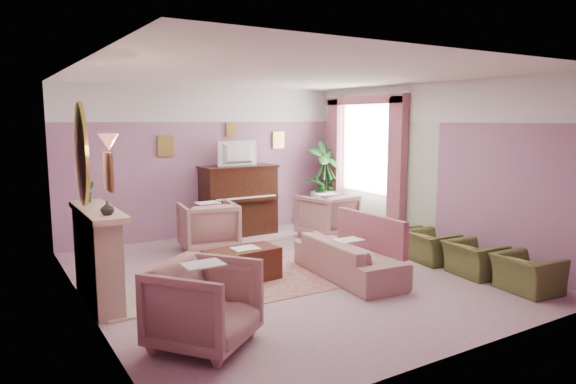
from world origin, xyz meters
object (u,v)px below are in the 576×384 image
olive_chair_a (528,268)px  olive_chair_b (474,254)px  piano (239,201)px  floral_armchair_right (327,213)px  olive_chair_d (394,232)px  olive_chair_c (431,242)px  coffee_table (242,265)px  side_table (323,208)px  floral_armchair_front (204,300)px  floral_armchair_left (208,224)px  sofa (348,251)px  television (239,151)px

olive_chair_a → olive_chair_b: size_ratio=1.00×
olive_chair_b → olive_chair_a: bearing=-90.0°
olive_chair_a → olive_chair_b: same height
piano → olive_chair_b: (1.68, -4.12, -0.33)m
piano → floral_armchair_right: 1.70m
olive_chair_d → olive_chair_c: bearing=-90.0°
coffee_table → side_table: size_ratio=1.43×
floral_armchair_front → olive_chair_a: 4.19m
floral_armchair_left → olive_chair_a: bearing=-56.7°
piano → sofa: size_ratio=0.75×
floral_armchair_left → floral_armchair_front: bearing=-113.3°
piano → sofa: piano is taller
coffee_table → olive_chair_d: size_ratio=1.36×
piano → floral_armchair_front: bearing=-120.0°
floral_armchair_right → olive_chair_c: (0.40, -2.19, -0.14)m
floral_armchair_front → olive_chair_c: (4.14, 0.96, -0.14)m
coffee_table → side_table: (3.13, 2.52, 0.12)m
sofa → floral_armchair_right: 2.44m
olive_chair_d → floral_armchair_right: bearing=106.3°
sofa → olive_chair_a: size_ratio=2.54×
floral_armchair_right → floral_armchair_left: bearing=174.0°
floral_armchair_left → olive_chair_d: floral_armchair_left is taller
floral_armchair_right → side_table: size_ratio=1.32×
floral_armchair_left → floral_armchair_front: size_ratio=1.00×
sofa → side_table: size_ratio=2.67×
olive_chair_b → side_table: side_table is taller
coffee_table → floral_armchair_left: size_ratio=1.08×
floral_armchair_left → olive_chair_b: 4.21m
floral_armchair_left → sofa: bearing=-65.2°
olive_chair_a → olive_chair_b: 0.82m
piano → floral_armchair_left: (-1.00, -0.87, -0.19)m
floral_armchair_left → television: bearing=39.6°
television → side_table: size_ratio=1.14×
piano → floral_armchair_right: bearing=-41.0°
coffee_table → floral_armchair_front: (-1.22, -1.63, 0.24)m
floral_armchair_right → floral_armchair_front: 4.89m
floral_armchair_front → olive_chair_b: 4.14m
olive_chair_a → floral_armchair_front: bearing=170.7°
floral_armchair_left → side_table: size_ratio=1.32×
coffee_table → floral_armchair_front: size_ratio=1.08×
olive_chair_a → piano: bearing=108.8°
floral_armchair_right → side_table: 1.18m
floral_armchair_right → olive_chair_a: size_ratio=1.26×
sofa → olive_chair_d: sofa is taller
sofa → olive_chair_c: bearing=-1.8°
olive_chair_a → coffee_table: bearing=141.7°
floral_armchair_left → olive_chair_b: bearing=-50.5°
floral_armchair_right → piano: bearing=139.0°
floral_armchair_right → television: bearing=140.3°
floral_armchair_left → olive_chair_a: (2.68, -4.07, -0.14)m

